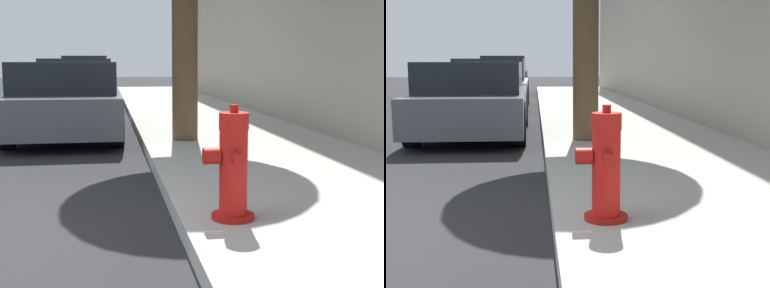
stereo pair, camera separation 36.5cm
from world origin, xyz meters
The scene contains 5 objects.
sidewalk_slab centered at (3.31, 0.00, 0.07)m, with size 2.74×40.00×0.14m.
fire_hydrant centered at (2.29, 0.25, 0.50)m, with size 0.36×0.38×0.79m.
parked_car_near centered at (0.83, 5.60, 0.59)m, with size 1.72×3.83×1.21m.
parked_car_mid centered at (0.73, 10.67, 0.63)m, with size 1.87×4.09×1.29m.
parked_car_far centered at (0.73, 16.84, 0.69)m, with size 1.70×4.14×1.42m.
Camera 2 is at (1.82, -3.28, 1.22)m, focal length 50.00 mm.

